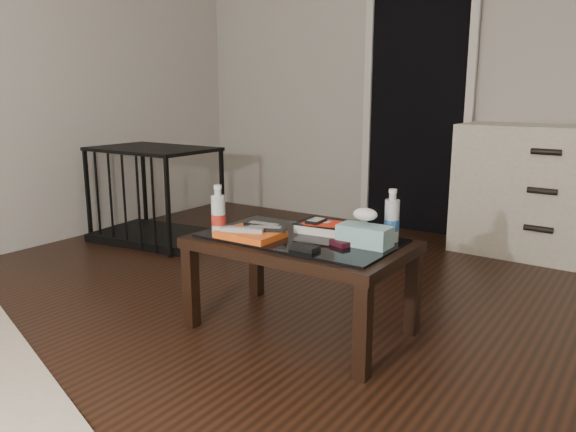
% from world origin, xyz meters
% --- Properties ---
extents(ground, '(5.00, 5.00, 0.00)m').
position_xyz_m(ground, '(0.00, 0.00, 0.00)').
color(ground, black).
rests_on(ground, ground).
extents(doorway, '(0.90, 0.08, 2.07)m').
position_xyz_m(doorway, '(-0.40, 2.47, 1.02)').
color(doorway, black).
rests_on(doorway, ground).
extents(coffee_table, '(1.00, 0.60, 0.46)m').
position_xyz_m(coffee_table, '(-0.07, 0.26, 0.40)').
color(coffee_table, black).
rests_on(coffee_table, ground).
extents(dresser, '(1.22, 0.56, 0.90)m').
position_xyz_m(dresser, '(0.66, 2.23, 0.45)').
color(dresser, silver).
rests_on(dresser, ground).
extents(pet_crate, '(0.97, 0.71, 0.71)m').
position_xyz_m(pet_crate, '(-1.90, 1.04, 0.23)').
color(pet_crate, black).
rests_on(pet_crate, ground).
extents(magazines, '(0.28, 0.21, 0.03)m').
position_xyz_m(magazines, '(-0.26, 0.12, 0.48)').
color(magazines, '#EE5916').
rests_on(magazines, coffee_table).
extents(remote_silver, '(0.20, 0.12, 0.02)m').
position_xyz_m(remote_silver, '(-0.29, 0.09, 0.50)').
color(remote_silver, '#A3A3A7').
rests_on(remote_silver, magazines).
extents(remote_black_front, '(0.20, 0.13, 0.02)m').
position_xyz_m(remote_black_front, '(-0.21, 0.16, 0.50)').
color(remote_black_front, black).
rests_on(remote_black_front, magazines).
extents(remote_black_back, '(0.20, 0.06, 0.02)m').
position_xyz_m(remote_black_back, '(-0.25, 0.21, 0.50)').
color(remote_black_back, black).
rests_on(remote_black_back, magazines).
extents(textbook, '(0.27, 0.22, 0.05)m').
position_xyz_m(textbook, '(-0.03, 0.41, 0.48)').
color(textbook, black).
rests_on(textbook, coffee_table).
extents(dvd_mailers, '(0.20, 0.15, 0.01)m').
position_xyz_m(dvd_mailers, '(-0.02, 0.40, 0.51)').
color(dvd_mailers, red).
rests_on(dvd_mailers, textbook).
extents(ipod, '(0.07, 0.11, 0.02)m').
position_xyz_m(ipod, '(-0.05, 0.36, 0.52)').
color(ipod, black).
rests_on(ipod, dvd_mailers).
extents(flip_phone, '(0.10, 0.08, 0.02)m').
position_xyz_m(flip_phone, '(0.15, 0.23, 0.47)').
color(flip_phone, black).
rests_on(flip_phone, coffee_table).
extents(wallet, '(0.12, 0.07, 0.02)m').
position_xyz_m(wallet, '(0.06, 0.09, 0.47)').
color(wallet, black).
rests_on(wallet, coffee_table).
extents(water_bottle_left, '(0.08, 0.08, 0.24)m').
position_xyz_m(water_bottle_left, '(-0.41, 0.07, 0.58)').
color(water_bottle_left, silver).
rests_on(water_bottle_left, coffee_table).
extents(water_bottle_right, '(0.08, 0.08, 0.24)m').
position_xyz_m(water_bottle_right, '(0.30, 0.43, 0.58)').
color(water_bottle_right, '#B8BFC3').
rests_on(water_bottle_right, coffee_table).
extents(tissue_box, '(0.23, 0.12, 0.09)m').
position_xyz_m(tissue_box, '(0.24, 0.29, 0.51)').
color(tissue_box, teal).
rests_on(tissue_box, coffee_table).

